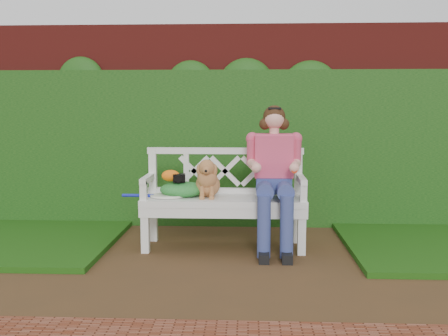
{
  "coord_description": "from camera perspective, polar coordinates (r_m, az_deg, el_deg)",
  "views": [
    {
      "loc": [
        0.19,
        -4.03,
        1.32
      ],
      "look_at": [
        -0.04,
        0.74,
        0.75
      ],
      "focal_mm": 42.0,
      "sensor_mm": 36.0,
      "label": 1
    }
  ],
  "objects": [
    {
      "name": "seated_woman",
      "position": [
        4.81,
        5.44,
        -1.47
      ],
      "size": [
        0.69,
        0.82,
        1.26
      ],
      "primitive_type": null,
      "rotation": [
        0.0,
        0.0,
        0.24
      ],
      "color": "red",
      "rests_on": "ground"
    },
    {
      "name": "green_bag",
      "position": [
        4.88,
        -4.57,
        -2.29
      ],
      "size": [
        0.48,
        0.42,
        0.14
      ],
      "primitive_type": null,
      "rotation": [
        0.0,
        0.0,
        -0.25
      ],
      "color": "#17821B",
      "rests_on": "garden_bench"
    },
    {
      "name": "camera_item",
      "position": [
        4.83,
        -4.9,
        -1.08
      ],
      "size": [
        0.12,
        0.1,
        0.07
      ],
      "primitive_type": "cube",
      "rotation": [
        0.0,
        0.0,
        0.13
      ],
      "color": "black",
      "rests_on": "green_bag"
    },
    {
      "name": "dog",
      "position": [
        4.81,
        -1.8,
        -1.07
      ],
      "size": [
        0.3,
        0.37,
        0.36
      ],
      "primitive_type": null,
      "rotation": [
        0.0,
        0.0,
        0.19
      ],
      "color": "#9B5A27",
      "rests_on": "garden_bench"
    },
    {
      "name": "tennis_racket",
      "position": [
        4.87,
        -6.53,
        -3.01
      ],
      "size": [
        0.66,
        0.45,
        0.03
      ],
      "primitive_type": null,
      "rotation": [
        0.0,
        0.0,
        -0.36
      ],
      "color": "white",
      "rests_on": "garden_bench"
    },
    {
      "name": "garden_bench",
      "position": [
        4.9,
        0.0,
        -5.93
      ],
      "size": [
        1.59,
        0.63,
        0.48
      ],
      "primitive_type": null,
      "rotation": [
        0.0,
        0.0,
        0.02
      ],
      "color": "white",
      "rests_on": "ground"
    },
    {
      "name": "baseball_glove",
      "position": [
        4.87,
        -5.82,
        -0.84
      ],
      "size": [
        0.18,
        0.14,
        0.11
      ],
      "primitive_type": "ellipsoid",
      "rotation": [
        0.0,
        0.0,
        0.07
      ],
      "color": "orange",
      "rests_on": "green_bag"
    },
    {
      "name": "ivy_hedge",
      "position": [
        5.74,
        0.85,
        2.1
      ],
      "size": [
        10.0,
        0.18,
        1.7
      ],
      "primitive_type": "cube",
      "color": "#30631B",
      "rests_on": "ground"
    },
    {
      "name": "ground",
      "position": [
        4.25,
        0.08,
        -11.31
      ],
      "size": [
        60.0,
        60.0,
        0.0
      ],
      "primitive_type": "plane",
      "color": "#452F1B"
    },
    {
      "name": "brick_wall",
      "position": [
        5.94,
        0.93,
        4.68
      ],
      "size": [
        10.0,
        0.3,
        2.2
      ],
      "primitive_type": "cube",
      "color": "maroon",
      "rests_on": "ground"
    }
  ]
}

